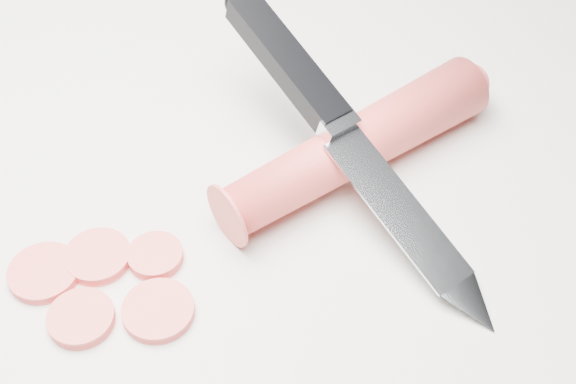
% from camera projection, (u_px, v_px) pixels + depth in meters
% --- Properties ---
extents(ground, '(2.40, 2.40, 0.00)m').
position_uv_depth(ground, '(176.00, 251.00, 0.45)').
color(ground, silver).
rests_on(ground, ground).
extents(carrot, '(0.11, 0.18, 0.03)m').
position_uv_depth(carrot, '(356.00, 146.00, 0.48)').
color(carrot, red).
rests_on(carrot, ground).
extents(carrot_slice_0, '(0.03, 0.03, 0.01)m').
position_uv_depth(carrot_slice_0, '(155.00, 256.00, 0.45)').
color(carrot_slice_0, '#ED4B43').
rests_on(carrot_slice_0, ground).
extents(carrot_slice_1, '(0.04, 0.04, 0.01)m').
position_uv_depth(carrot_slice_1, '(98.00, 257.00, 0.45)').
color(carrot_slice_1, '#ED4B43').
rests_on(carrot_slice_1, ground).
extents(carrot_slice_2, '(0.04, 0.04, 0.01)m').
position_uv_depth(carrot_slice_2, '(44.00, 273.00, 0.44)').
color(carrot_slice_2, '#ED4B43').
rests_on(carrot_slice_2, ground).
extents(carrot_slice_3, '(0.04, 0.04, 0.01)m').
position_uv_depth(carrot_slice_3, '(158.00, 311.00, 0.42)').
color(carrot_slice_3, '#ED4B43').
rests_on(carrot_slice_3, ground).
extents(carrot_slice_4, '(0.04, 0.04, 0.01)m').
position_uv_depth(carrot_slice_4, '(81.00, 318.00, 0.42)').
color(carrot_slice_4, '#ED4B43').
rests_on(carrot_slice_4, ground).
extents(kitchen_knife, '(0.23, 0.14, 0.08)m').
position_uv_depth(kitchen_knife, '(354.00, 142.00, 0.45)').
color(kitchen_knife, silver).
rests_on(kitchen_knife, ground).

